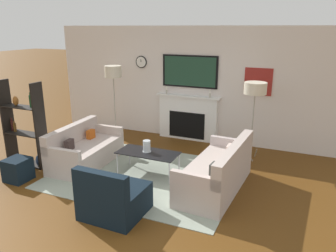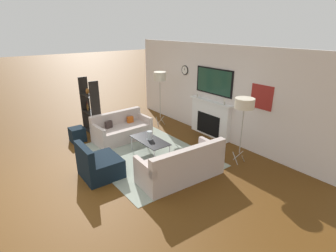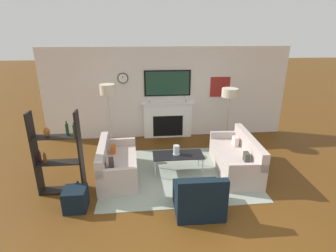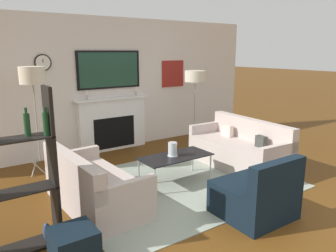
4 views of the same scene
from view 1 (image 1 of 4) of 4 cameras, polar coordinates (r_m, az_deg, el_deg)
ground_plane at (r=4.57m, az=-18.50°, el=-19.93°), size 60.00×60.00×0.00m
fireplace_wall at (r=7.94m, az=3.85°, el=6.42°), size 7.27×0.28×2.70m
area_rug at (r=6.23m, az=-3.90°, el=-8.49°), size 3.36×2.60×0.01m
couch_left at (r=6.82m, az=-14.32°, el=-4.19°), size 0.88×1.67×0.79m
couch_right at (r=5.66m, az=8.63°, el=-8.09°), size 0.90×1.92×0.84m
armchair at (r=4.96m, az=-9.48°, el=-12.35°), size 0.86×0.82×0.81m
coffee_table at (r=6.12m, az=-3.50°, el=-4.85°), size 1.15×0.54×0.44m
hurricane_candle at (r=6.12m, az=-3.72°, el=-3.63°), size 0.16×0.16×0.22m
floor_lamp_left at (r=7.92m, az=-9.53°, el=9.15°), size 0.40×0.40×1.80m
floor_lamp_right at (r=6.76m, az=14.96°, el=6.22°), size 0.45×0.45×1.63m
shelf_unit at (r=7.01m, az=-23.76°, el=0.04°), size 0.89×0.28×1.69m
ottoman at (r=6.53m, az=-24.68°, el=-6.91°), size 0.40×0.40×0.41m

